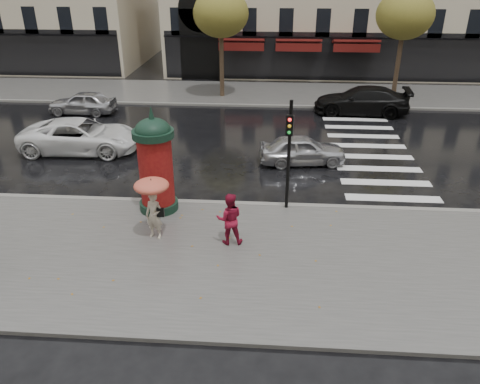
# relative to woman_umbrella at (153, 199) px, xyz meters

# --- Properties ---
(ground) EXTENTS (160.00, 160.00, 0.00)m
(ground) POSITION_rel_woman_umbrella_xyz_m (2.29, -0.48, -1.49)
(ground) COLOR black
(ground) RESTS_ON ground
(near_sidewalk) EXTENTS (90.00, 7.00, 0.12)m
(near_sidewalk) POSITION_rel_woman_umbrella_xyz_m (2.29, -0.98, -1.43)
(near_sidewalk) COLOR #474744
(near_sidewalk) RESTS_ON ground
(far_sidewalk) EXTENTS (90.00, 6.00, 0.12)m
(far_sidewalk) POSITION_rel_woman_umbrella_xyz_m (2.29, 18.52, -1.43)
(far_sidewalk) COLOR #474744
(far_sidewalk) RESTS_ON ground
(near_kerb) EXTENTS (90.00, 0.25, 0.14)m
(near_kerb) POSITION_rel_woman_umbrella_xyz_m (2.29, 2.52, -1.42)
(near_kerb) COLOR slate
(near_kerb) RESTS_ON ground
(far_kerb) EXTENTS (90.00, 0.25, 0.14)m
(far_kerb) POSITION_rel_woman_umbrella_xyz_m (2.29, 15.52, -1.42)
(far_kerb) COLOR slate
(far_kerb) RESTS_ON ground
(zebra_crossing) EXTENTS (3.60, 11.75, 0.01)m
(zebra_crossing) POSITION_rel_woman_umbrella_xyz_m (8.29, 9.12, -1.49)
(zebra_crossing) COLOR silver
(zebra_crossing) RESTS_ON ground
(tree_far_left) EXTENTS (3.40, 3.40, 6.64)m
(tree_far_left) POSITION_rel_woman_umbrella_xyz_m (0.29, 17.52, 3.68)
(tree_far_left) COLOR #38281C
(tree_far_left) RESTS_ON ground
(tree_far_right) EXTENTS (3.40, 3.40, 6.64)m
(tree_far_right) POSITION_rel_woman_umbrella_xyz_m (11.29, 17.52, 3.68)
(tree_far_right) COLOR #38281C
(tree_far_right) RESTS_ON ground
(woman_umbrella) EXTENTS (1.08, 1.08, 2.08)m
(woman_umbrella) POSITION_rel_woman_umbrella_xyz_m (0.00, 0.00, 0.00)
(woman_umbrella) COLOR beige
(woman_umbrella) RESTS_ON near_sidewalk
(woman_red) EXTENTS (0.89, 0.73, 1.69)m
(woman_red) POSITION_rel_woman_umbrella_xyz_m (2.39, -0.15, -0.53)
(woman_red) COLOR maroon
(woman_red) RESTS_ON near_sidewalk
(man_burgundy) EXTENTS (0.93, 0.65, 1.81)m
(man_burgundy) POSITION_rel_woman_umbrella_xyz_m (-0.39, 1.70, -0.47)
(man_burgundy) COLOR #571119
(man_burgundy) RESTS_ON near_sidewalk
(morris_column) EXTENTS (1.40, 1.40, 3.77)m
(morris_column) POSITION_rel_woman_umbrella_xyz_m (-0.33, 1.90, 0.43)
(morris_column) COLOR black
(morris_column) RESTS_ON near_sidewalk
(traffic_light) EXTENTS (0.27, 0.38, 3.93)m
(traffic_light) POSITION_rel_woman_umbrella_xyz_m (4.21, 2.25, 1.01)
(traffic_light) COLOR black
(traffic_light) RESTS_ON near_sidewalk
(car_silver) EXTENTS (3.93, 2.00, 1.28)m
(car_silver) POSITION_rel_woman_umbrella_xyz_m (4.98, 6.73, -0.85)
(car_silver) COLOR #B6B7BC
(car_silver) RESTS_ON ground
(car_white) EXTENTS (5.52, 2.68, 1.51)m
(car_white) POSITION_rel_woman_umbrella_xyz_m (-5.28, 7.47, -0.74)
(car_white) COLOR white
(car_white) RESTS_ON ground
(car_black) EXTENTS (5.56, 2.63, 1.57)m
(car_black) POSITION_rel_woman_umbrella_xyz_m (8.77, 14.52, -0.71)
(car_black) COLOR black
(car_black) RESTS_ON ground
(car_far_silver) EXTENTS (3.91, 1.67, 1.32)m
(car_far_silver) POSITION_rel_woman_umbrella_xyz_m (-7.44, 13.34, -0.83)
(car_far_silver) COLOR #A9AAAE
(car_far_silver) RESTS_ON ground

